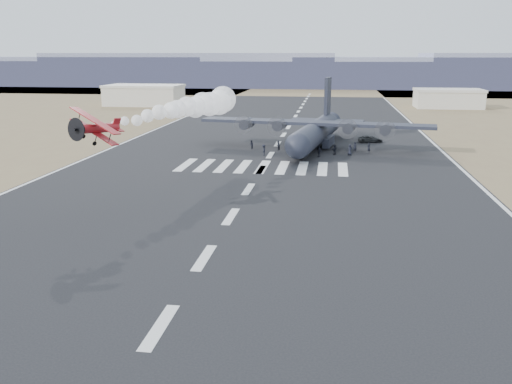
% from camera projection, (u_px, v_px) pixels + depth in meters
% --- Properties ---
extents(ground, '(500.00, 500.00, 0.00)m').
position_uv_depth(ground, '(160.00, 327.00, 33.96)').
color(ground, black).
rests_on(ground, ground).
extents(scrub_far, '(500.00, 80.00, 0.00)m').
position_uv_depth(scrub_far, '(312.00, 90.00, 254.55)').
color(scrub_far, '#796245').
rests_on(scrub_far, ground).
extents(runway_markings, '(60.00, 260.00, 0.01)m').
position_uv_depth(runway_markings, '(270.00, 155.00, 91.50)').
color(runway_markings, silver).
rests_on(runway_markings, ground).
extents(ridge_seg_b, '(150.00, 50.00, 15.00)m').
position_uv_depth(ridge_seg_b, '(79.00, 71.00, 299.26)').
color(ridge_seg_b, slate).
rests_on(ridge_seg_b, ground).
extents(ridge_seg_c, '(150.00, 50.00, 17.00)m').
position_uv_depth(ridge_seg_c, '(193.00, 69.00, 290.11)').
color(ridge_seg_c, slate).
rests_on(ridge_seg_c, ground).
extents(ridge_seg_d, '(150.00, 50.00, 13.00)m').
position_uv_depth(ridge_seg_d, '(315.00, 74.00, 281.71)').
color(ridge_seg_d, slate).
rests_on(ridge_seg_d, ground).
extents(ridge_seg_e, '(150.00, 50.00, 15.00)m').
position_uv_depth(ridge_seg_e, '(444.00, 72.00, 272.57)').
color(ridge_seg_e, slate).
rests_on(ridge_seg_e, ground).
extents(hangar_left, '(24.50, 14.50, 6.70)m').
position_uv_depth(hangar_left, '(144.00, 95.00, 179.30)').
color(hangar_left, '#B9B4A4').
rests_on(hangar_left, ground).
extents(hangar_right, '(20.50, 12.50, 5.90)m').
position_uv_depth(hangar_right, '(448.00, 98.00, 170.78)').
color(hangar_right, '#B9B4A4').
rests_on(hangar_right, ground).
extents(aerobatic_biplane, '(6.12, 5.94, 3.66)m').
position_uv_depth(aerobatic_biplane, '(96.00, 128.00, 54.31)').
color(aerobatic_biplane, '#AB0B2E').
extents(smoke_trail, '(8.31, 31.71, 4.05)m').
position_uv_depth(smoke_trail, '(206.00, 104.00, 78.44)').
color(smoke_trail, white).
extents(transport_aircraft, '(41.83, 34.30, 12.08)m').
position_uv_depth(transport_aircraft, '(316.00, 130.00, 98.61)').
color(transport_aircraft, '#1F222E').
rests_on(transport_aircraft, ground).
extents(support_vehicle, '(4.93, 2.70, 1.31)m').
position_uv_depth(support_vehicle, '(370.00, 139.00, 104.40)').
color(support_vehicle, black).
rests_on(support_vehicle, ground).
extents(crew_a, '(0.82, 0.83, 1.77)m').
position_uv_depth(crew_a, '(369.00, 148.00, 93.41)').
color(crew_a, black).
rests_on(crew_a, ground).
extents(crew_b, '(0.80, 0.95, 1.68)m').
position_uv_depth(crew_b, '(278.00, 145.00, 96.08)').
color(crew_b, black).
rests_on(crew_b, ground).
extents(crew_c, '(0.64, 1.24, 1.86)m').
position_uv_depth(crew_c, '(264.00, 150.00, 90.90)').
color(crew_c, black).
rests_on(crew_c, ground).
extents(crew_d, '(1.16, 1.02, 1.78)m').
position_uv_depth(crew_d, '(319.00, 151.00, 89.83)').
color(crew_d, black).
rests_on(crew_d, ground).
extents(crew_e, '(0.94, 0.64, 1.83)m').
position_uv_depth(crew_e, '(350.00, 150.00, 91.19)').
color(crew_e, black).
rests_on(crew_e, ground).
extents(crew_f, '(1.38, 1.50, 1.67)m').
position_uv_depth(crew_f, '(335.00, 149.00, 92.00)').
color(crew_f, black).
rests_on(crew_f, ground).
extents(crew_g, '(0.69, 0.59, 1.74)m').
position_uv_depth(crew_g, '(355.00, 147.00, 94.00)').
color(crew_g, black).
rests_on(crew_g, ground).
extents(crew_h, '(0.81, 0.91, 1.59)m').
position_uv_depth(crew_h, '(251.00, 145.00, 96.95)').
color(crew_h, black).
rests_on(crew_h, ground).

